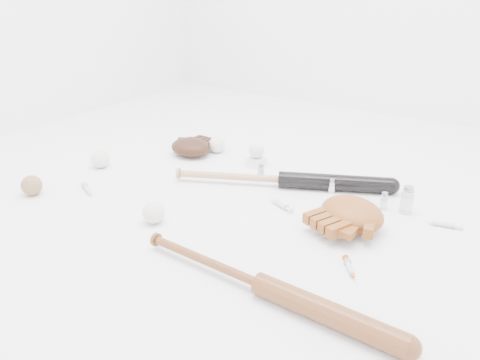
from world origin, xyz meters
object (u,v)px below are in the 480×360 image
Objects in this scene: bat_dark at (281,179)px; glove_dark at (190,147)px; bat_wood at (260,284)px; pedestal at (256,162)px.

bat_dark is 0.54m from glove_dark.
bat_dark is 1.09× the size of bat_wood.
bat_wood is (0.30, -0.64, -0.00)m from bat_dark.
bat_wood reaches higher than pedestal.
glove_dark is 0.34m from pedestal.
bat_dark is at bearing 116.62° from bat_wood.
glove_dark is (-0.83, 0.71, 0.01)m from bat_wood.
pedestal is at bearing 124.61° from bat_wood.
pedestal is at bearing 12.04° from glove_dark.
bat_wood is 3.63× the size of glove_dark.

